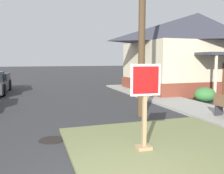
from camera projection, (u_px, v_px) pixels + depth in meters
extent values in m
cube|color=olive|center=(176.00, 151.00, 5.80)|extent=(4.97, 5.43, 0.08)
cube|color=#9E9B93|center=(187.00, 106.00, 11.45)|extent=(2.20, 19.10, 0.12)
cube|color=#A3845B|center=(144.00, 109.00, 5.74)|extent=(0.10, 0.10, 2.00)
cube|color=#A3845B|center=(144.00, 147.00, 5.85)|extent=(0.38, 0.30, 0.08)
cube|color=white|center=(146.00, 80.00, 5.61)|extent=(0.74, 0.06, 0.74)
cube|color=red|center=(146.00, 80.00, 5.60)|extent=(0.63, 0.05, 0.63)
cylinder|color=black|center=(52.00, 140.00, 6.72)|extent=(0.70, 0.70, 0.02)
cube|color=#38383D|center=(8.00, 76.00, 17.03)|extent=(0.15, 2.19, 0.44)
cylinder|color=black|center=(3.00, 90.00, 14.76)|extent=(0.28, 0.77, 0.76)
cylinder|color=black|center=(9.00, 85.00, 17.72)|extent=(0.28, 0.77, 0.76)
cube|color=#2D2D33|center=(219.00, 110.00, 9.16)|extent=(0.36, 0.08, 0.41)
cube|color=brown|center=(195.00, 84.00, 17.79)|extent=(9.28, 6.27, 0.90)
cube|color=beige|center=(196.00, 61.00, 17.59)|extent=(9.09, 6.14, 2.52)
pyramid|color=#33333D|center=(198.00, 28.00, 17.33)|extent=(9.74, 6.58, 2.15)
cylinder|color=beige|center=(216.00, 78.00, 12.91)|extent=(0.16, 0.16, 2.56)
ellipsoid|color=#367134|center=(205.00, 95.00, 12.73)|extent=(1.11, 1.11, 0.79)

